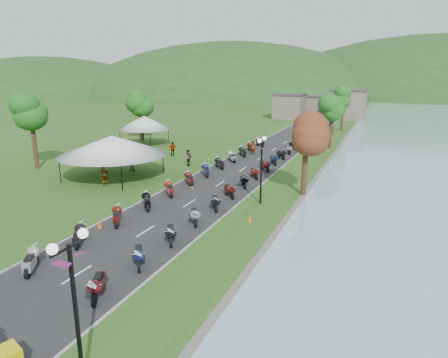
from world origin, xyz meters
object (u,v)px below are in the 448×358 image
(streetlamp_near, at_px, (76,315))
(vendor_tent_main, at_px, (113,157))
(pedestrian_b, at_px, (132,171))
(pedestrian_c, at_px, (102,171))
(pedestrian_a, at_px, (106,186))

(streetlamp_near, height_order, vendor_tent_main, streetlamp_near)
(streetlamp_near, xyz_separation_m, vendor_tent_main, (-15.32, 21.79, -0.50))
(pedestrian_b, bearing_deg, pedestrian_c, 21.77)
(pedestrian_c, bearing_deg, streetlamp_near, 9.70)
(pedestrian_a, height_order, pedestrian_b, pedestrian_a)
(vendor_tent_main, relative_size, pedestrian_a, 3.87)
(pedestrian_a, xyz_separation_m, pedestrian_b, (-1.06, 5.54, 0.00))
(streetlamp_near, height_order, pedestrian_b, streetlamp_near)
(vendor_tent_main, bearing_deg, pedestrian_a, -68.81)
(pedestrian_b, height_order, pedestrian_c, pedestrian_c)
(pedestrian_b, bearing_deg, vendor_tent_main, 90.50)
(pedestrian_a, height_order, pedestrian_c, pedestrian_a)
(vendor_tent_main, distance_m, pedestrian_a, 3.43)
(vendor_tent_main, xyz_separation_m, pedestrian_c, (-2.90, 1.77, -2.00))
(pedestrian_c, bearing_deg, pedestrian_a, 13.77)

